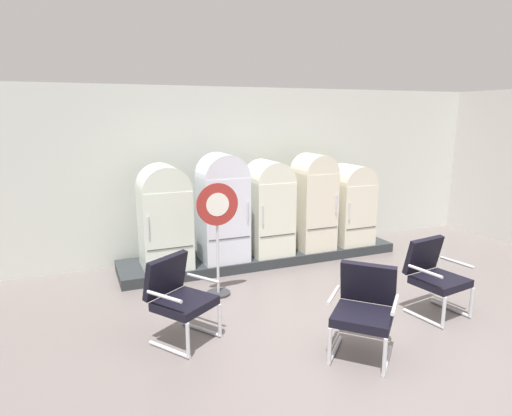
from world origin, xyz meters
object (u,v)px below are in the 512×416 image
Objects in this scene: refrigerator_0 at (164,214)px; refrigerator_2 at (269,205)px; refrigerator_1 at (223,204)px; armchair_right at (434,273)px; armchair_center at (364,306)px; refrigerator_3 at (314,199)px; refrigerator_4 at (351,202)px; armchair_left at (178,295)px; sign_stand at (218,236)px.

refrigerator_2 is at bearing 0.25° from refrigerator_0.
refrigerator_1 is 1.81× the size of armchair_right.
refrigerator_2 reaches higher than armchair_center.
refrigerator_3 is (0.80, -0.04, 0.05)m from refrigerator_2.
refrigerator_4 is 1.51× the size of armchair_center.
armchair_left is at bearing -134.57° from refrigerator_2.
armchair_left and armchair_center have the same top height.
refrigerator_4 is (3.22, -0.01, -0.08)m from refrigerator_0.
armchair_center is (-0.28, -2.94, -0.44)m from refrigerator_2.
armchair_center is 0.60× the size of sign_stand.
refrigerator_2 is 1.55m from refrigerator_4.
armchair_left is 1.00× the size of armchair_right.
armchair_left is 0.60× the size of sign_stand.
refrigerator_3 is at bearing 35.05° from armchair_left.
refrigerator_4 reaches higher than sign_stand.
armchair_center is (1.64, -0.99, 0.00)m from armchair_left.
armchair_right is at bearing -67.00° from refrigerator_2.
refrigerator_4 reaches higher than armchair_center.
refrigerator_2 is at bearing 176.87° from refrigerator_3.
refrigerator_1 reaches higher than armchair_right.
refrigerator_2 is (0.79, 0.05, -0.08)m from refrigerator_1.
refrigerator_4 is at bearing 29.05° from armchair_left.
sign_stand is (-2.72, -0.97, -0.06)m from refrigerator_4.
refrigerator_4 is (0.75, 0.02, -0.12)m from refrigerator_3.
refrigerator_0 is 3.72m from armchair_right.
armchair_right is (2.73, -2.49, -0.44)m from refrigerator_0.
armchair_center is at bearing -110.37° from refrigerator_3.
refrigerator_0 reaches higher than refrigerator_2.
refrigerator_1 is at bearing -2.55° from refrigerator_0.
refrigerator_0 is 1.67m from refrigerator_2.
refrigerator_1 reaches higher than refrigerator_2.
refrigerator_3 reaches higher than sign_stand.
refrigerator_0 is 0.96× the size of refrigerator_3.
refrigerator_3 is 1.74× the size of armchair_right.
refrigerator_0 is 1.66× the size of armchair_left.
armchair_center is (-1.34, -0.45, 0.00)m from armchair_right.
refrigerator_3 is at bearing 0.11° from refrigerator_1.
refrigerator_0 is at bearing 177.45° from refrigerator_1.
refrigerator_1 reaches higher than refrigerator_0.
sign_stand reaches higher than armchair_left.
refrigerator_3 is 3.13m from armchair_center.
armchair_right is at bearing -42.37° from refrigerator_0.
refrigerator_4 is at bearing 78.75° from armchair_right.
refrigerator_2 is 2.99m from armchair_center.
refrigerator_2 is 2.77m from armchair_left.
refrigerator_3 is 0.76m from refrigerator_4.
refrigerator_3 reaches higher than refrigerator_0.
refrigerator_2 reaches higher than armchair_right.
armchair_right is at bearing -83.88° from refrigerator_3.
armchair_right is (0.26, -2.45, -0.49)m from refrigerator_3.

